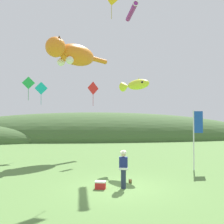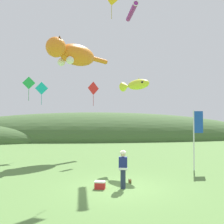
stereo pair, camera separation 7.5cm
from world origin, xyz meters
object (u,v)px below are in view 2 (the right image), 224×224
object	(u,v)px
kite_giant_cat	(73,54)
kite_diamond_green	(29,83)
festival_attendant	(123,168)
festival_banner_pole	(196,131)
kite_tube_streamer	(132,12)
kite_spool	(130,181)
kite_diamond_teal	(42,89)
kite_fish_windsock	(135,85)
picnic_cooler	(100,185)
kite_diamond_red	(93,89)

from	to	relation	value
kite_giant_cat	kite_diamond_green	distance (m)	5.20
festival_attendant	festival_banner_pole	distance (m)	6.61
festival_attendant	kite_tube_streamer	world-z (taller)	kite_tube_streamer
kite_spool	kite_diamond_teal	world-z (taller)	kite_diamond_teal
kite_fish_windsock	festival_banner_pole	bearing A→B (deg)	-19.60
kite_giant_cat	kite_tube_streamer	size ratio (longest dim) A/B	1.92
kite_spool	picnic_cooler	xyz separation A→B (m)	(-1.56, -0.82, 0.06)
picnic_cooler	kite_diamond_teal	size ratio (longest dim) A/B	0.27
kite_spool	kite_giant_cat	distance (m)	14.07
kite_tube_streamer	kite_diamond_teal	size ratio (longest dim) A/B	1.45
kite_fish_windsock	kite_diamond_green	world-z (taller)	kite_diamond_green
kite_tube_streamer	festival_banner_pole	bearing A→B (deg)	-44.07
kite_diamond_green	kite_tube_streamer	bearing A→B (deg)	-9.44
picnic_cooler	kite_tube_streamer	bearing A→B (deg)	68.44
picnic_cooler	kite_giant_cat	bearing A→B (deg)	100.01
kite_spool	kite_giant_cat	size ratio (longest dim) A/B	0.04
kite_giant_cat	kite_diamond_red	distance (m)	4.60
kite_spool	kite_tube_streamer	bearing A→B (deg)	78.82
kite_spool	kite_tube_streamer	size ratio (longest dim) A/B	0.08
kite_tube_streamer	kite_diamond_red	xyz separation A→B (m)	(-2.93, 1.44, -5.84)
kite_diamond_red	festival_banner_pole	bearing A→B (deg)	-36.98
kite_tube_streamer	kite_diamond_teal	distance (m)	10.12
kite_giant_cat	kite_diamond_red	bearing A→B (deg)	-53.97
kite_diamond_green	kite_diamond_red	bearing A→B (deg)	1.21
picnic_cooler	kite_spool	bearing A→B (deg)	27.70
picnic_cooler	kite_tube_streamer	xyz separation A→B (m)	(2.79, 7.07, 11.42)
festival_banner_pole	kite_diamond_red	world-z (taller)	kite_diamond_red
kite_diamond_red	kite_fish_windsock	bearing A→B (deg)	-52.00
kite_giant_cat	kite_diamond_green	bearing A→B (deg)	-141.91
kite_giant_cat	kite_diamond_green	xyz separation A→B (m)	(-3.30, -2.59, -3.08)
festival_attendant	kite_diamond_green	distance (m)	11.75
festival_attendant	kite_diamond_teal	xyz separation A→B (m)	(-5.79, 10.97, 5.05)
kite_giant_cat	kite_diamond_teal	distance (m)	4.22
festival_attendant	picnic_cooler	distance (m)	1.33
picnic_cooler	kite_giant_cat	distance (m)	14.34
kite_tube_streamer	kite_diamond_green	world-z (taller)	kite_tube_streamer
festival_attendant	kite_tube_streamer	distance (m)	12.92
kite_diamond_green	festival_banner_pole	bearing A→B (deg)	-22.39
festival_attendant	kite_diamond_teal	distance (m)	13.39
kite_tube_streamer	festival_attendant	bearing A→B (deg)	-103.49
festival_attendant	picnic_cooler	xyz separation A→B (m)	(-1.08, 0.05, -0.77)
kite_diamond_teal	festival_attendant	bearing A→B (deg)	-62.17
picnic_cooler	festival_attendant	bearing A→B (deg)	-2.89
picnic_cooler	festival_banner_pole	size ratio (longest dim) A/B	0.14
picnic_cooler	kite_diamond_green	world-z (taller)	kite_diamond_green
picnic_cooler	kite_diamond_green	size ratio (longest dim) A/B	0.29
kite_giant_cat	kite_diamond_teal	bearing A→B (deg)	-178.32
kite_spool	kite_diamond_green	bearing A→B (deg)	131.85
picnic_cooler	kite_diamond_green	xyz separation A→B (m)	(-5.24, 8.41, 5.92)
festival_banner_pole	kite_tube_streamer	bearing A→B (deg)	135.93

